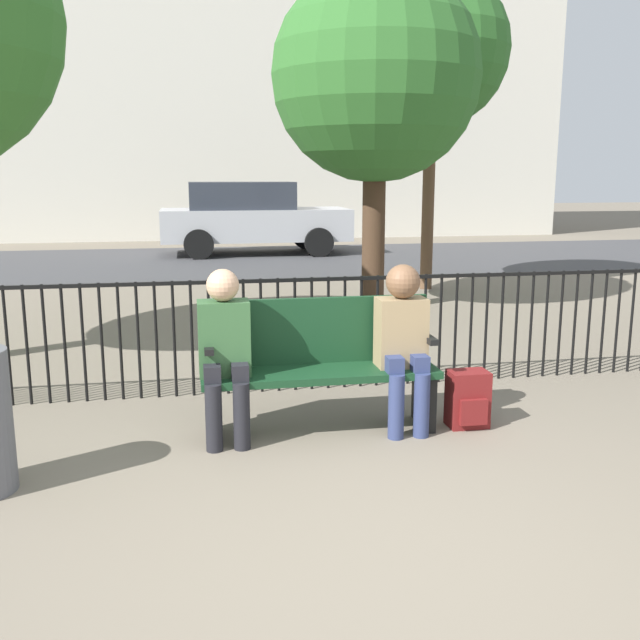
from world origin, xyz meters
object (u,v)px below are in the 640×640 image
seated_person_0 (225,346)px  backpack (468,399)px  seated_person_1 (403,337)px  tree_0 (433,51)px  tree_1 (376,77)px  park_bench (318,361)px  parked_car_0 (251,217)px

seated_person_0 → backpack: (1.71, -0.04, -0.46)m
seated_person_1 → tree_0: size_ratio=0.25×
tree_1 → backpack: bearing=-96.0°
park_bench → parked_car_0: (0.59, 11.51, 0.35)m
park_bench → backpack: size_ratio=4.02×
seated_person_1 → seated_person_0: bearing=-180.0°
seated_person_0 → backpack: bearing=-1.3°
backpack → tree_1: (0.47, 4.45, 2.76)m
tree_0 → backpack: bearing=-106.2°
tree_0 → tree_1: 2.20m
tree_1 → seated_person_0: bearing=-116.3°
tree_1 → parked_car_0: tree_1 is taller
seated_person_1 → backpack: size_ratio=2.88×
seated_person_0 → backpack: size_ratio=2.87×
park_bench → tree_1: bearing=70.4°
park_bench → backpack: park_bench is taller
park_bench → seated_person_1: bearing=-12.7°
park_bench → tree_0: (2.83, 5.93, 3.08)m
seated_person_0 → tree_0: (3.48, 6.06, 2.91)m
seated_person_1 → parked_car_0: parked_car_0 is taller
seated_person_1 → tree_1: tree_1 is taller
tree_0 → tree_1: bearing=-128.3°
backpack → tree_0: tree_0 is taller
backpack → tree_0: (1.77, 6.10, 3.37)m
park_bench → tree_1: (1.52, 4.28, 2.47)m
backpack → parked_car_0: (-0.47, 11.67, 0.64)m
seated_person_0 → tree_0: bearing=60.1°
tree_1 → tree_0: bearing=51.7°
park_bench → parked_car_0: size_ratio=0.39×
park_bench → seated_person_0: size_ratio=1.40×
backpack → tree_1: tree_1 is taller
tree_1 → seated_person_1: bearing=-102.1°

